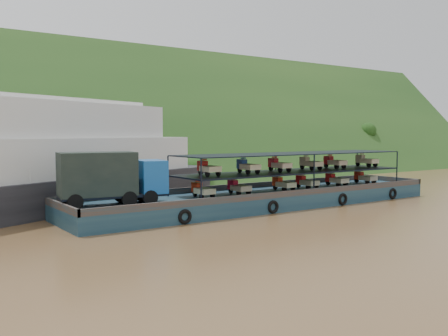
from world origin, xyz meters
TOP-DOWN VIEW (x-y plane):
  - ground at (0.00, 0.00)m, footprint 160.00×160.00m
  - hillside at (0.00, 36.00)m, footprint 140.00×39.60m
  - cargo_barge at (-1.89, -0.40)m, footprint 35.00×7.18m

SIDE VIEW (x-z plane):
  - ground at x=0.00m, z-range 0.00..0.00m
  - hillside at x=0.00m, z-range -19.80..19.80m
  - cargo_barge at x=-1.89m, z-range -1.24..3.75m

